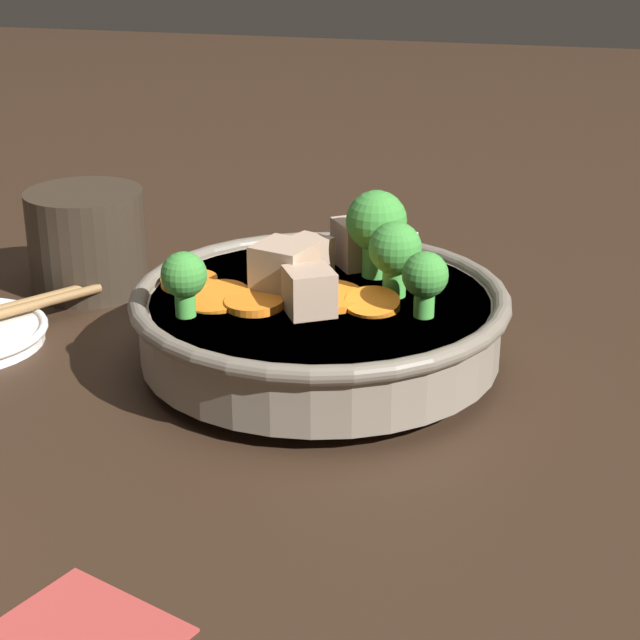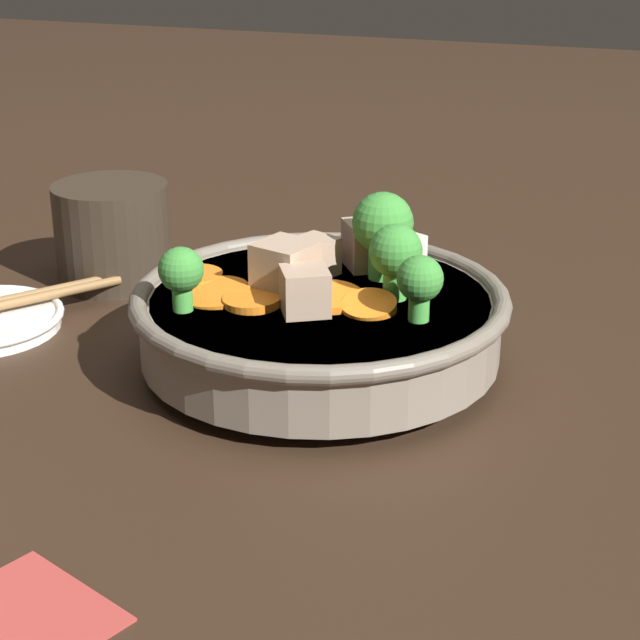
# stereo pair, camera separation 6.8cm
# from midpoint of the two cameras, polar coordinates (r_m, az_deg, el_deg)

# --- Properties ---
(ground_plane) EXTENTS (3.00, 3.00, 0.00)m
(ground_plane) POSITION_cam_midpoint_polar(r_m,az_deg,el_deg) (0.71, -2.76, -2.59)
(ground_plane) COLOR black
(stirfry_bowl) EXTENTS (0.25, 0.25, 0.11)m
(stirfry_bowl) POSITION_cam_midpoint_polar(r_m,az_deg,el_deg) (0.70, -2.74, 0.26)
(stirfry_bowl) COLOR slate
(stirfry_bowl) RESTS_ON ground_plane
(dark_mug) EXTENTS (0.11, 0.09, 0.08)m
(dark_mug) POSITION_cam_midpoint_polar(r_m,az_deg,el_deg) (0.86, -14.53, 4.10)
(dark_mug) COLOR #33281E
(dark_mug) RESTS_ON ground_plane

